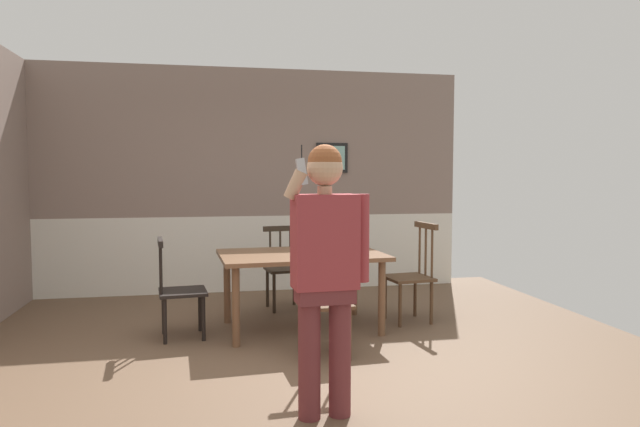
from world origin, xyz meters
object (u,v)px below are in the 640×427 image
chair_by_doorway (325,300)px  chair_at_table_head (284,268)px  dining_table (301,262)px  chair_near_window (412,275)px  person_figure (326,262)px  chair_opposite_corner (178,290)px

chair_by_doorway → chair_at_table_head: 1.82m
dining_table → chair_by_doorway: size_ratio=1.56×
chair_at_table_head → chair_by_doorway: bearing=86.2°
chair_by_doorway → chair_at_table_head: (-0.12, 1.81, -0.02)m
chair_near_window → chair_at_table_head: size_ratio=1.10×
chair_at_table_head → chair_near_window: bearing=138.7°
dining_table → chair_by_doorway: chair_by_doorway is taller
chair_at_table_head → person_figure: (-0.11, -2.94, 0.52)m
chair_opposite_corner → chair_by_doorway: bearing=49.6°
chair_by_doorway → chair_at_table_head: chair_by_doorway is taller
chair_near_window → chair_opposite_corner: size_ratio=1.10×
dining_table → chair_opposite_corner: size_ratio=1.75×
chair_at_table_head → person_figure: 2.99m
chair_opposite_corner → person_figure: 2.27m
chair_by_doorway → chair_at_table_head: bearing=90.0°
dining_table → chair_near_window: (1.17, 0.08, -0.18)m
dining_table → person_figure: size_ratio=0.96×
chair_near_window → person_figure: 2.56m
chair_near_window → chair_by_doorway: bearing=124.3°
chair_near_window → person_figure: (-1.35, -2.11, 0.50)m
chair_opposite_corner → person_figure: (1.00, -1.96, 0.53)m
dining_table → chair_at_table_head: (-0.06, 0.90, -0.21)m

